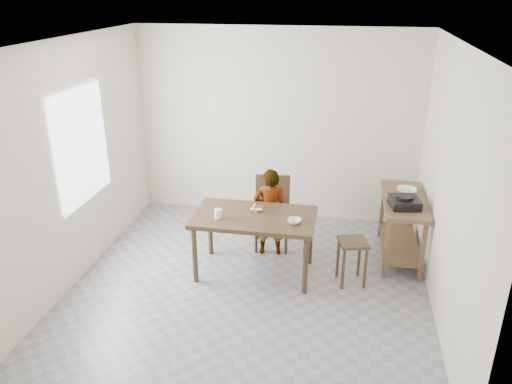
% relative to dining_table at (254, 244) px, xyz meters
% --- Properties ---
extents(floor, '(4.00, 4.00, 0.04)m').
position_rel_dining_table_xyz_m(floor, '(0.00, -0.30, -0.40)').
color(floor, gray).
rests_on(floor, ground).
extents(ceiling, '(4.00, 4.00, 0.04)m').
position_rel_dining_table_xyz_m(ceiling, '(0.00, -0.30, 2.35)').
color(ceiling, white).
rests_on(ceiling, wall_back).
extents(wall_back, '(4.00, 0.04, 2.70)m').
position_rel_dining_table_xyz_m(wall_back, '(0.00, 1.72, 0.98)').
color(wall_back, beige).
rests_on(wall_back, ground).
extents(wall_front, '(4.00, 0.04, 2.70)m').
position_rel_dining_table_xyz_m(wall_front, '(0.00, -2.32, 0.98)').
color(wall_front, beige).
rests_on(wall_front, ground).
extents(wall_left, '(0.04, 4.00, 2.70)m').
position_rel_dining_table_xyz_m(wall_left, '(-2.02, -0.30, 0.98)').
color(wall_left, beige).
rests_on(wall_left, ground).
extents(wall_right, '(0.04, 4.00, 2.70)m').
position_rel_dining_table_xyz_m(wall_right, '(2.02, -0.30, 0.98)').
color(wall_right, beige).
rests_on(wall_right, ground).
extents(window_pane, '(0.02, 1.10, 1.30)m').
position_rel_dining_table_xyz_m(window_pane, '(-1.97, -0.10, 1.12)').
color(window_pane, white).
rests_on(window_pane, wall_left).
extents(dining_table, '(1.40, 0.80, 0.75)m').
position_rel_dining_table_xyz_m(dining_table, '(0.00, 0.00, 0.00)').
color(dining_table, '#402E1C').
rests_on(dining_table, floor).
extents(prep_counter, '(0.50, 1.20, 0.80)m').
position_rel_dining_table_xyz_m(prep_counter, '(1.72, 0.70, 0.03)').
color(prep_counter, brown).
rests_on(prep_counter, floor).
extents(child, '(0.46, 0.35, 1.14)m').
position_rel_dining_table_xyz_m(child, '(0.10, 0.50, 0.20)').
color(child, silver).
rests_on(child, floor).
extents(dining_chair, '(0.49, 0.49, 0.93)m').
position_rel_dining_table_xyz_m(dining_chair, '(0.10, 0.67, 0.09)').
color(dining_chair, '#402E1C').
rests_on(dining_chair, floor).
extents(stool, '(0.38, 0.38, 0.54)m').
position_rel_dining_table_xyz_m(stool, '(1.13, -0.02, -0.10)').
color(stool, '#402E1C').
rests_on(stool, floor).
extents(glass_tumbler, '(0.09, 0.09, 0.11)m').
position_rel_dining_table_xyz_m(glass_tumbler, '(-0.39, -0.14, 0.43)').
color(glass_tumbler, white).
rests_on(glass_tumbler, dining_table).
extents(small_bowl, '(0.20, 0.20, 0.05)m').
position_rel_dining_table_xyz_m(small_bowl, '(0.47, -0.11, 0.40)').
color(small_bowl, white).
rests_on(small_bowl, dining_table).
extents(banana, '(0.16, 0.12, 0.06)m').
position_rel_dining_table_xyz_m(banana, '(-0.00, 0.11, 0.40)').
color(banana, '#F1D856').
rests_on(banana, dining_table).
extents(serving_bowl, '(0.25, 0.25, 0.06)m').
position_rel_dining_table_xyz_m(serving_bowl, '(1.76, 0.88, 0.45)').
color(serving_bowl, white).
rests_on(serving_bowl, prep_counter).
extents(gas_burner, '(0.38, 0.38, 0.11)m').
position_rel_dining_table_xyz_m(gas_burner, '(1.69, 0.45, 0.48)').
color(gas_burner, black).
rests_on(gas_burner, prep_counter).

